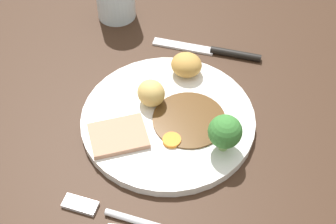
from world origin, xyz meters
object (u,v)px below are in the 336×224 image
(meat_slice_main, at_px, (118,136))
(knife, at_px, (216,51))
(roast_potato_left, at_px, (186,65))
(roast_potato_right, at_px, (151,93))
(carrot_coin_front, at_px, (174,141))
(fork, at_px, (115,215))
(dinner_plate, at_px, (168,120))
(broccoli_floret, at_px, (225,132))

(meat_slice_main, height_order, knife, meat_slice_main)
(roast_potato_left, xyz_separation_m, knife, (0.08, -0.03, -0.03))
(meat_slice_main, distance_m, roast_potato_right, 0.08)
(carrot_coin_front, relative_size, knife, 0.14)
(fork, bearing_deg, dinner_plate, -95.65)
(dinner_plate, height_order, roast_potato_left, roast_potato_left)
(roast_potato_right, height_order, fork, roast_potato_right)
(roast_potato_right, height_order, broccoli_floret, broccoli_floret)
(roast_potato_right, xyz_separation_m, broccoli_floret, (-0.05, -0.12, 0.02))
(carrot_coin_front, distance_m, fork, 0.13)
(roast_potato_right, bearing_deg, knife, -22.05)
(broccoli_floret, distance_m, knife, 0.21)
(meat_slice_main, xyz_separation_m, broccoli_floret, (0.03, -0.14, 0.03))
(broccoli_floret, xyz_separation_m, knife, (0.20, 0.06, -0.04))
(broccoli_floret, bearing_deg, roast_potato_left, 35.72)
(roast_potato_left, height_order, broccoli_floret, broccoli_floret)
(roast_potato_right, height_order, carrot_coin_front, roast_potato_right)
(roast_potato_left, relative_size, roast_potato_right, 1.14)
(dinner_plate, distance_m, roast_potato_left, 0.10)
(broccoli_floret, bearing_deg, meat_slice_main, 101.02)
(knife, bearing_deg, roast_potato_left, 65.06)
(meat_slice_main, bearing_deg, knife, -19.97)
(meat_slice_main, distance_m, broccoli_floret, 0.15)
(dinner_plate, height_order, carrot_coin_front, carrot_coin_front)
(dinner_plate, relative_size, carrot_coin_front, 9.77)
(carrot_coin_front, bearing_deg, roast_potato_right, 41.73)
(meat_slice_main, height_order, fork, meat_slice_main)
(roast_potato_right, relative_size, carrot_coin_front, 1.63)
(roast_potato_left, xyz_separation_m, carrot_coin_front, (-0.14, -0.02, -0.01))
(roast_potato_left, bearing_deg, roast_potato_right, 157.87)
(roast_potato_left, height_order, knife, roast_potato_left)
(roast_potato_left, xyz_separation_m, broccoli_floret, (-0.13, -0.09, 0.02))
(dinner_plate, relative_size, roast_potato_left, 5.24)
(dinner_plate, distance_m, carrot_coin_front, 0.05)
(meat_slice_main, xyz_separation_m, fork, (-0.11, -0.04, -0.01))
(roast_potato_left, bearing_deg, knife, -21.98)
(meat_slice_main, height_order, roast_potato_left, roast_potato_left)
(broccoli_floret, bearing_deg, dinner_plate, 71.13)
(knife, bearing_deg, meat_slice_main, 67.07)
(roast_potato_right, bearing_deg, carrot_coin_front, -138.27)
(meat_slice_main, distance_m, carrot_coin_front, 0.08)
(carrot_coin_front, distance_m, broccoli_floret, 0.08)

